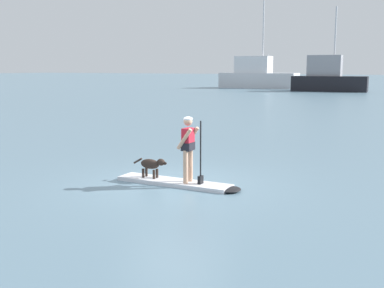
{
  "coord_description": "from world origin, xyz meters",
  "views": [
    {
      "loc": [
        5.89,
        -10.32,
        2.95
      ],
      "look_at": [
        0.0,
        1.0,
        0.9
      ],
      "focal_mm": 44.69,
      "sensor_mm": 36.0,
      "label": 1
    }
  ],
  "objects_px": {
    "moored_boat_port": "(257,76)",
    "moored_boat_far_starboard": "(328,78)",
    "person_paddler": "(189,145)",
    "paddleboard": "(182,183)",
    "dog": "(152,165)"
  },
  "relations": [
    {
      "from": "dog",
      "to": "moored_boat_far_starboard",
      "type": "height_order",
      "value": "moored_boat_far_starboard"
    },
    {
      "from": "paddleboard",
      "to": "dog",
      "type": "distance_m",
      "value": 0.98
    },
    {
      "from": "moored_boat_port",
      "to": "moored_boat_far_starboard",
      "type": "height_order",
      "value": "moored_boat_port"
    },
    {
      "from": "person_paddler",
      "to": "dog",
      "type": "xyz_separation_m",
      "value": [
        -1.09,
        0.0,
        -0.61
      ]
    },
    {
      "from": "person_paddler",
      "to": "moored_boat_far_starboard",
      "type": "relative_size",
      "value": 0.16
    },
    {
      "from": "dog",
      "to": "person_paddler",
      "type": "bearing_deg",
      "value": -0.09
    },
    {
      "from": "moored_boat_port",
      "to": "person_paddler",
      "type": "bearing_deg",
      "value": -71.82
    },
    {
      "from": "person_paddler",
      "to": "moored_boat_far_starboard",
      "type": "distance_m",
      "value": 51.5
    },
    {
      "from": "moored_boat_far_starboard",
      "to": "moored_boat_port",
      "type": "bearing_deg",
      "value": 156.06
    },
    {
      "from": "dog",
      "to": "moored_boat_far_starboard",
      "type": "relative_size",
      "value": 0.1
    },
    {
      "from": "person_paddler",
      "to": "moored_boat_port",
      "type": "distance_m",
      "value": 58.85
    },
    {
      "from": "moored_boat_far_starboard",
      "to": "paddleboard",
      "type": "bearing_deg",
      "value": -82.13
    },
    {
      "from": "paddleboard",
      "to": "moored_boat_far_starboard",
      "type": "xyz_separation_m",
      "value": [
        -7.05,
        50.98,
        1.62
      ]
    },
    {
      "from": "paddleboard",
      "to": "moored_boat_port",
      "type": "bearing_deg",
      "value": 107.99
    },
    {
      "from": "moored_boat_far_starboard",
      "to": "person_paddler",
      "type": "bearing_deg",
      "value": -81.91
    }
  ]
}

